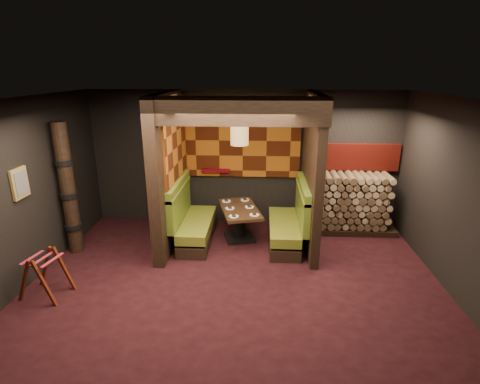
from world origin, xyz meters
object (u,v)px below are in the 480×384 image
booth_bench_left (192,222)px  luggage_rack (45,273)px  dining_table (240,219)px  pendant_lamp (240,133)px  totem_column (68,190)px  booth_bench_right (289,224)px  firewood_stack (354,203)px

booth_bench_left → luggage_rack: booth_bench_left is taller
dining_table → pendant_lamp: (-0.00, -0.05, 1.71)m
booth_bench_left → totem_column: (-2.09, -0.55, 0.79)m
booth_bench_right → totem_column: totem_column is taller
booth_bench_right → luggage_rack: 4.23m
booth_bench_left → dining_table: size_ratio=1.17×
booth_bench_right → totem_column: 4.10m
pendant_lamp → dining_table: bearing=90.0°
pendant_lamp → firewood_stack: (2.32, 0.59, -1.52)m
dining_table → firewood_stack: firewood_stack is taller
booth_bench_right → firewood_stack: bearing=27.3°
booth_bench_left → booth_bench_right: 1.89m
totem_column → firewood_stack: bearing=13.2°
dining_table → booth_bench_right: bearing=-9.2°
pendant_lamp → firewood_stack: 2.84m
booth_bench_left → totem_column: bearing=-165.2°
dining_table → firewood_stack: size_ratio=0.79×
booth_bench_right → pendant_lamp: pendant_lamp is taller
firewood_stack → pendant_lamp: bearing=-165.7°
dining_table → totem_column: bearing=-166.8°
totem_column → firewood_stack: totem_column is taller
booth_bench_right → firewood_stack: (1.35, 0.70, 0.21)m
luggage_rack → totem_column: totem_column is taller
booth_bench_left → dining_table: 0.94m
luggage_rack → totem_column: 1.66m
booth_bench_right → firewood_stack: 1.54m
totem_column → luggage_rack: bearing=-80.2°
booth_bench_left → pendant_lamp: size_ratio=1.70×
booth_bench_left → pendant_lamp: pendant_lamp is taller
dining_table → luggage_rack: 3.49m
booth_bench_left → dining_table: booth_bench_left is taller
dining_table → firewood_stack: bearing=13.2°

